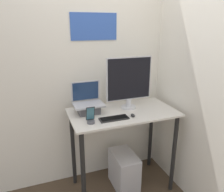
{
  "coord_description": "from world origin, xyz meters",
  "views": [
    {
      "loc": [
        -0.82,
        -1.59,
        1.75
      ],
      "look_at": [
        -0.12,
        0.29,
        1.09
      ],
      "focal_mm": 35.0,
      "sensor_mm": 36.0,
      "label": 1
    }
  ],
  "objects": [
    {
      "name": "monitor",
      "position": [
        0.1,
        0.37,
        1.19
      ],
      "size": [
        0.49,
        0.15,
        0.54
      ],
      "color": "silver",
      "rests_on": "desk"
    },
    {
      "name": "mouse",
      "position": [
        0.04,
        0.14,
        0.92
      ],
      "size": [
        0.04,
        0.06,
        0.03
      ],
      "color": "#262626",
      "rests_on": "desk"
    },
    {
      "name": "cell_phone",
      "position": [
        -0.38,
        0.15,
        0.96
      ],
      "size": [
        0.08,
        0.07,
        0.15
      ],
      "color": "#4C4C51",
      "rests_on": "desk"
    },
    {
      "name": "desk",
      "position": [
        0.0,
        0.29,
        0.74
      ],
      "size": [
        1.08,
        0.58,
        0.91
      ],
      "color": "beige",
      "rests_on": "ground_plane"
    },
    {
      "name": "keyboard",
      "position": [
        -0.15,
        0.15,
        0.92
      ],
      "size": [
        0.27,
        0.1,
        0.02
      ],
      "color": "black",
      "rests_on": "desk"
    },
    {
      "name": "wall_side_right",
      "position": [
        0.63,
        0.0,
        1.3
      ],
      "size": [
        0.05,
        6.0,
        2.6
      ],
      "color": "silver",
      "rests_on": "ground_plane"
    },
    {
      "name": "wall_back",
      "position": [
        -0.0,
        0.67,
        1.3
      ],
      "size": [
        6.0,
        0.06,
        2.6
      ],
      "color": "silver",
      "rests_on": "ground_plane"
    },
    {
      "name": "computer_tower",
      "position": [
        0.02,
        0.28,
        0.2
      ],
      "size": [
        0.24,
        0.39,
        0.41
      ],
      "color": "silver",
      "rests_on": "ground_plane"
    },
    {
      "name": "laptop",
      "position": [
        -0.34,
        0.39,
        0.99
      ],
      "size": [
        0.29,
        0.23,
        0.3
      ],
      "color": "#4C4C51",
      "rests_on": "desk"
    }
  ]
}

